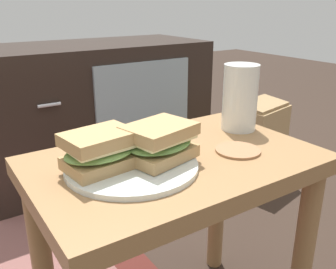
{
  "coord_description": "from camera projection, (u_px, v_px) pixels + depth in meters",
  "views": [
    {
      "loc": [
        -0.38,
        -0.54,
        0.75
      ],
      "look_at": [
        -0.02,
        0.0,
        0.51
      ],
      "focal_mm": 39.54,
      "sensor_mm": 36.0,
      "label": 1
    }
  ],
  "objects": [
    {
      "name": "beer_glass",
      "position": [
        240.0,
        99.0,
        0.86
      ],
      "size": [
        0.08,
        0.08,
        0.15
      ],
      "color": "silver",
      "rests_on": "side_table"
    },
    {
      "name": "sandwich_back",
      "position": [
        159.0,
        142.0,
        0.67
      ],
      "size": [
        0.15,
        0.13,
        0.07
      ],
      "color": "tan",
      "rests_on": "plate"
    },
    {
      "name": "plate",
      "position": [
        131.0,
        166.0,
        0.67
      ],
      "size": [
        0.24,
        0.24,
        0.01
      ],
      "primitive_type": "cylinder",
      "color": "silver",
      "rests_on": "side_table"
    },
    {
      "name": "tv_cabinet",
      "position": [
        96.0,
        110.0,
        1.64
      ],
      "size": [
        0.96,
        0.46,
        0.58
      ],
      "color": "black",
      "rests_on": "ground"
    },
    {
      "name": "side_table",
      "position": [
        176.0,
        198.0,
        0.75
      ],
      "size": [
        0.56,
        0.36,
        0.46
      ],
      "color": "olive",
      "rests_on": "ground"
    },
    {
      "name": "sandwich_front",
      "position": [
        100.0,
        150.0,
        0.64
      ],
      "size": [
        0.14,
        0.11,
        0.07
      ],
      "color": "tan",
      "rests_on": "plate"
    },
    {
      "name": "coaster",
      "position": [
        238.0,
        150.0,
        0.75
      ],
      "size": [
        0.09,
        0.09,
        0.01
      ],
      "primitive_type": "cylinder",
      "color": "#996B47",
      "rests_on": "side_table"
    },
    {
      "name": "paper_bag",
      "position": [
        260.0,
        143.0,
        1.58
      ],
      "size": [
        0.25,
        0.19,
        0.36
      ],
      "color": "tan",
      "rests_on": "ground"
    }
  ]
}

